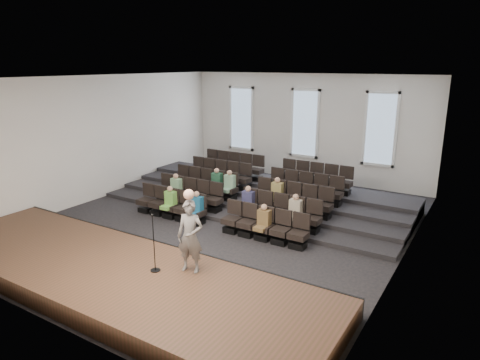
% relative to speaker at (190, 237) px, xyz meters
% --- Properties ---
extents(ground, '(14.00, 14.00, 0.00)m').
position_rel_speaker_xyz_m(ground, '(-1.87, 4.24, -1.41)').
color(ground, black).
rests_on(ground, ground).
extents(ceiling, '(12.00, 14.00, 0.02)m').
position_rel_speaker_xyz_m(ceiling, '(-1.87, 4.24, 3.60)').
color(ceiling, white).
rests_on(ceiling, ground).
extents(wall_back, '(12.00, 0.04, 5.00)m').
position_rel_speaker_xyz_m(wall_back, '(-1.87, 11.26, 1.09)').
color(wall_back, white).
rests_on(wall_back, ground).
extents(wall_front, '(12.00, 0.04, 5.00)m').
position_rel_speaker_xyz_m(wall_front, '(-1.87, -2.78, 1.09)').
color(wall_front, white).
rests_on(wall_front, ground).
extents(wall_left, '(0.04, 14.00, 5.00)m').
position_rel_speaker_xyz_m(wall_left, '(-7.89, 4.24, 1.09)').
color(wall_left, white).
rests_on(wall_left, ground).
extents(wall_right, '(0.04, 14.00, 5.00)m').
position_rel_speaker_xyz_m(wall_right, '(4.15, 4.24, 1.09)').
color(wall_right, white).
rests_on(wall_right, ground).
extents(stage, '(11.80, 3.60, 0.50)m').
position_rel_speaker_xyz_m(stage, '(-1.87, -0.86, -1.16)').
color(stage, '#4B2D20').
rests_on(stage, ground).
extents(stage_lip, '(11.80, 0.06, 0.52)m').
position_rel_speaker_xyz_m(stage_lip, '(-1.87, 0.91, -1.16)').
color(stage_lip, black).
rests_on(stage_lip, ground).
extents(risers, '(11.80, 4.80, 0.60)m').
position_rel_speaker_xyz_m(risers, '(-1.87, 7.41, -1.21)').
color(risers, black).
rests_on(risers, ground).
extents(seating_rows, '(6.80, 4.70, 1.67)m').
position_rel_speaker_xyz_m(seating_rows, '(-1.87, 5.78, -0.73)').
color(seating_rows, black).
rests_on(seating_rows, ground).
extents(windows, '(8.44, 0.10, 3.24)m').
position_rel_speaker_xyz_m(windows, '(-1.87, 11.19, 1.29)').
color(windows, white).
rests_on(windows, wall_back).
extents(audience, '(5.45, 2.64, 1.10)m').
position_rel_speaker_xyz_m(audience, '(-1.95, 4.69, -0.58)').
color(audience, '#6EB849').
rests_on(audience, seating_rows).
extents(speaker, '(0.75, 0.58, 1.81)m').
position_rel_speaker_xyz_m(speaker, '(0.00, 0.00, 0.00)').
color(speaker, '#615E5C').
rests_on(speaker, stage).
extents(mic_stand, '(0.25, 0.25, 1.49)m').
position_rel_speaker_xyz_m(mic_stand, '(-0.76, -0.47, -0.46)').
color(mic_stand, black).
rests_on(mic_stand, stage).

